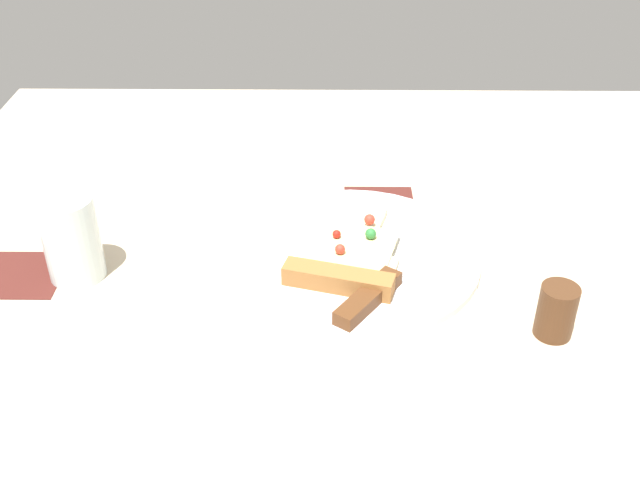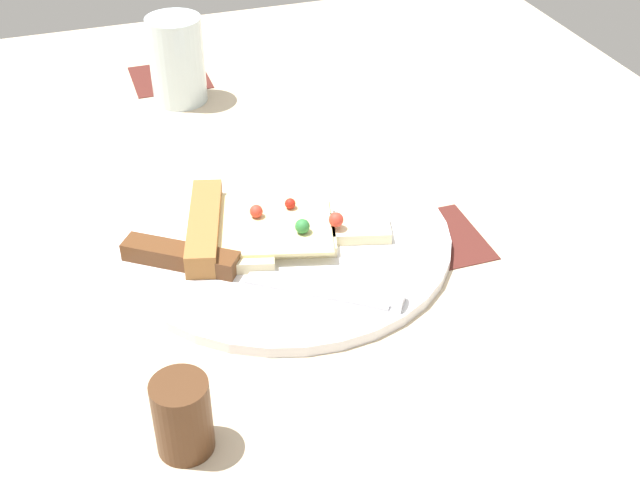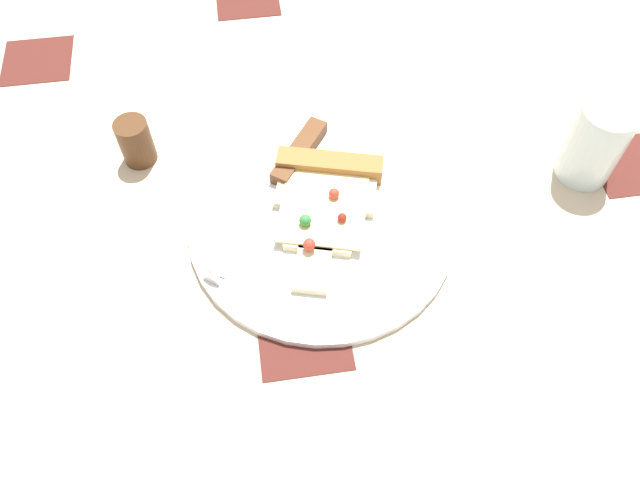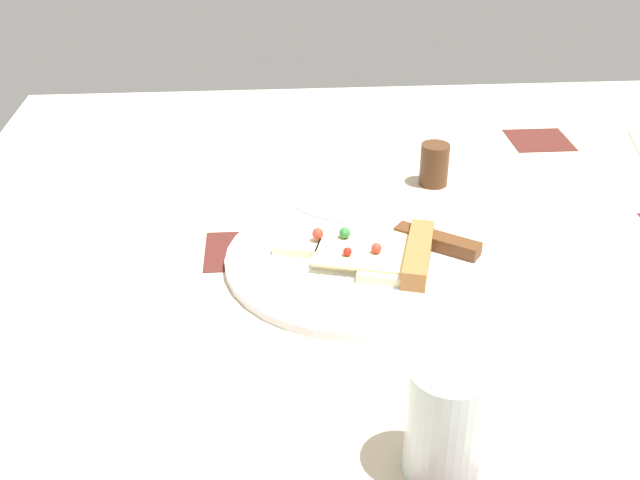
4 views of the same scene
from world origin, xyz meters
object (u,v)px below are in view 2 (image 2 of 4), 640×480
Objects in this scene: pizza_slice at (256,228)px; plate at (286,239)px; pepper_shaker at (183,416)px; knife at (232,268)px; drinking_glass at (177,60)px.

plate is at bearing 90.28° from pizza_slice.
plate is at bearing -123.08° from pepper_shaker.
pepper_shaker is at bearing 56.92° from plate.
plate is 7.06cm from knife.
drinking_glass is 51.67cm from pepper_shaker.
knife is (5.78, 3.90, 1.11)cm from plate.
drinking_glass is at bearing -100.64° from pepper_shaker.
pizza_slice is at bearing 179.57° from knife.
plate is at bearing 159.61° from knife.
pizza_slice is at bearing -117.01° from pepper_shaker.
plate is 2.86cm from pizza_slice.
knife is 2.10× the size of drinking_glass.
knife is 17.40cm from pepper_shaker.
plate is 23.68cm from pepper_shaker.
pizza_slice is 5.66cm from knife.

